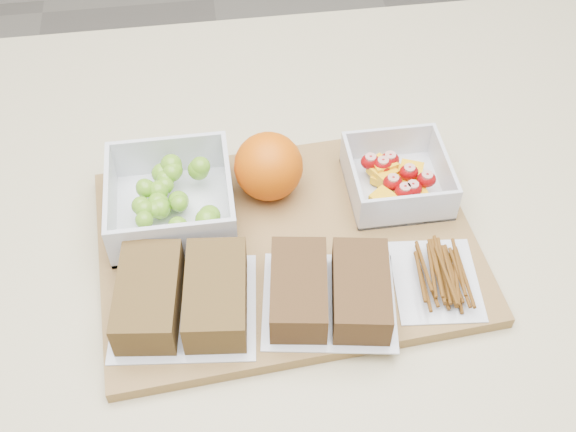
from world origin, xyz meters
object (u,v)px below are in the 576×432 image
object	(u,v)px
pretzel_bag	(437,275)
fruit_container	(397,179)
sandwich_bag_center	(330,291)
grape_container	(172,199)
sandwich_bag_left	(183,296)
cutting_board	(288,246)
orange	(269,166)

from	to	relation	value
pretzel_bag	fruit_container	bearing A→B (deg)	94.97
sandwich_bag_center	pretzel_bag	size ratio (longest dim) A/B	1.33
grape_container	fruit_container	xyz separation A→B (m)	(0.26, 0.00, -0.01)
grape_container	pretzel_bag	distance (m)	0.31
grape_container	pretzel_bag	world-z (taller)	grape_container
grape_container	sandwich_bag_left	distance (m)	0.13
fruit_container	pretzel_bag	world-z (taller)	fruit_container
grape_container	fruit_container	size ratio (longest dim) A/B	1.21
cutting_board	grape_container	size ratio (longest dim) A/B	3.00
sandwich_bag_center	grape_container	bearing A→B (deg)	136.86
cutting_board	sandwich_bag_center	xyz separation A→B (m)	(0.03, -0.09, 0.03)
orange	sandwich_bag_center	bearing A→B (deg)	-75.75
sandwich_bag_center	sandwich_bag_left	bearing A→B (deg)	174.87
orange	pretzel_bag	world-z (taller)	orange
sandwich_bag_center	pretzel_bag	xyz separation A→B (m)	(0.12, 0.01, -0.01)
orange	sandwich_bag_left	size ratio (longest dim) A/B	0.50
fruit_container	sandwich_bag_center	xyz separation A→B (m)	(-0.11, -0.15, 0.00)
cutting_board	orange	world-z (taller)	orange
grape_container	sandwich_bag_center	world-z (taller)	grape_container
cutting_board	pretzel_bag	bearing A→B (deg)	-30.83
orange	sandwich_bag_center	size ratio (longest dim) A/B	0.51
cutting_board	grape_container	distance (m)	0.14
cutting_board	fruit_container	distance (m)	0.15
sandwich_bag_left	fruit_container	bearing A→B (deg)	27.42
cutting_board	pretzel_bag	size ratio (longest dim) A/B	3.57
grape_container	sandwich_bag_left	bearing A→B (deg)	-87.61
fruit_container	cutting_board	bearing A→B (deg)	-156.57
fruit_container	sandwich_bag_left	xyz separation A→B (m)	(-0.26, -0.13, 0.00)
grape_container	orange	size ratio (longest dim) A/B	1.73
grape_container	sandwich_bag_left	size ratio (longest dim) A/B	0.86
orange	grape_container	bearing A→B (deg)	-169.30
cutting_board	orange	size ratio (longest dim) A/B	5.20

